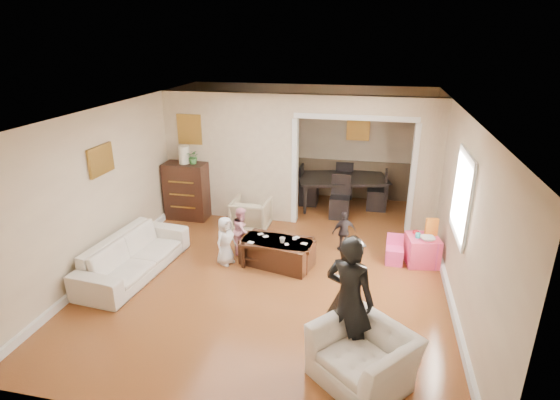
% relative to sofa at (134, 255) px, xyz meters
% --- Properties ---
extents(floor, '(7.00, 7.00, 0.00)m').
position_rel_sofa_xyz_m(floor, '(2.18, 0.86, -0.31)').
color(floor, '#945526').
rests_on(floor, ground).
extents(partition_left, '(2.75, 0.18, 2.60)m').
position_rel_sofa_xyz_m(partition_left, '(0.81, 2.66, 0.99)').
color(partition_left, beige).
rests_on(partition_left, ground).
extents(partition_right, '(0.55, 0.18, 2.60)m').
position_rel_sofa_xyz_m(partition_right, '(4.66, 2.66, 0.99)').
color(partition_right, beige).
rests_on(partition_right, ground).
extents(partition_header, '(2.22, 0.18, 0.35)m').
position_rel_sofa_xyz_m(partition_header, '(3.28, 2.66, 2.11)').
color(partition_header, beige).
rests_on(partition_header, partition_right).
extents(window_pane, '(0.03, 0.95, 1.10)m').
position_rel_sofa_xyz_m(window_pane, '(4.91, 0.46, 1.24)').
color(window_pane, white).
rests_on(window_pane, ground).
extents(framed_art_partition, '(0.45, 0.03, 0.55)m').
position_rel_sofa_xyz_m(framed_art_partition, '(-0.02, 2.56, 1.54)').
color(framed_art_partition, brown).
rests_on(framed_art_partition, partition_left).
extents(framed_art_sofa_wall, '(0.03, 0.55, 0.40)m').
position_rel_sofa_xyz_m(framed_art_sofa_wall, '(-0.53, 0.26, 1.49)').
color(framed_art_sofa_wall, brown).
extents(framed_art_alcove, '(0.45, 0.03, 0.55)m').
position_rel_sofa_xyz_m(framed_art_alcove, '(3.28, 4.30, 1.39)').
color(framed_art_alcove, brown).
extents(sofa, '(1.03, 2.20, 0.62)m').
position_rel_sofa_xyz_m(sofa, '(0.00, 0.00, 0.00)').
color(sofa, '#F1E5D0').
rests_on(sofa, ground).
extents(armchair_back, '(0.70, 0.73, 0.66)m').
position_rel_sofa_xyz_m(armchair_back, '(1.39, 2.01, 0.02)').
color(armchair_back, tan).
rests_on(armchair_back, ground).
extents(armchair_front, '(1.34, 1.33, 0.66)m').
position_rel_sofa_xyz_m(armchair_front, '(3.71, -1.65, 0.02)').
color(armchair_front, '#F1E5D0').
rests_on(armchair_front, ground).
extents(dresser, '(0.87, 0.49, 1.19)m').
position_rel_sofa_xyz_m(dresser, '(-0.08, 2.36, 0.28)').
color(dresser, black).
rests_on(dresser, ground).
extents(table_lamp, '(0.22, 0.22, 0.36)m').
position_rel_sofa_xyz_m(table_lamp, '(-0.08, 2.36, 1.06)').
color(table_lamp, beige).
rests_on(table_lamp, dresser).
extents(potted_plant, '(0.26, 0.23, 0.29)m').
position_rel_sofa_xyz_m(potted_plant, '(0.12, 2.36, 1.03)').
color(potted_plant, '#3A7232').
rests_on(potted_plant, dresser).
extents(coffee_table, '(1.28, 0.85, 0.44)m').
position_rel_sofa_xyz_m(coffee_table, '(2.20, 0.76, -0.09)').
color(coffee_table, '#371D11').
rests_on(coffee_table, ground).
extents(coffee_cup, '(0.11, 0.11, 0.09)m').
position_rel_sofa_xyz_m(coffee_cup, '(2.30, 0.71, 0.17)').
color(coffee_cup, beige).
rests_on(coffee_cup, coffee_table).
extents(play_table, '(0.59, 0.59, 0.49)m').
position_rel_sofa_xyz_m(play_table, '(4.58, 1.31, -0.07)').
color(play_table, '#FF4374').
rests_on(play_table, ground).
extents(cereal_box, '(0.21, 0.10, 0.30)m').
position_rel_sofa_xyz_m(cereal_box, '(4.70, 1.41, 0.33)').
color(cereal_box, yellow).
rests_on(cereal_box, play_table).
extents(cyan_cup, '(0.08, 0.08, 0.08)m').
position_rel_sofa_xyz_m(cyan_cup, '(4.48, 1.26, 0.22)').
color(cyan_cup, '#28CCC8').
rests_on(cyan_cup, play_table).
extents(toy_block, '(0.10, 0.09, 0.05)m').
position_rel_sofa_xyz_m(toy_block, '(4.46, 1.43, 0.20)').
color(toy_block, '#B4161F').
rests_on(toy_block, play_table).
extents(play_bowl, '(0.27, 0.27, 0.06)m').
position_rel_sofa_xyz_m(play_bowl, '(4.63, 1.19, 0.21)').
color(play_bowl, silver).
rests_on(play_bowl, play_table).
extents(dining_table, '(2.15, 1.54, 0.68)m').
position_rel_sofa_xyz_m(dining_table, '(3.04, 3.68, 0.03)').
color(dining_table, black).
rests_on(dining_table, ground).
extents(adult_person, '(0.69, 0.57, 1.62)m').
position_rel_sofa_xyz_m(adult_person, '(3.51, -1.30, 0.50)').
color(adult_person, black).
rests_on(adult_person, ground).
extents(child_kneel_a, '(0.41, 0.48, 0.84)m').
position_rel_sofa_xyz_m(child_kneel_a, '(1.35, 0.61, 0.11)').
color(child_kneel_a, silver).
rests_on(child_kneel_a, ground).
extents(child_kneel_b, '(0.36, 0.45, 0.85)m').
position_rel_sofa_xyz_m(child_kneel_b, '(1.50, 1.06, 0.11)').
color(child_kneel_b, pink).
rests_on(child_kneel_b, ground).
extents(child_toddler, '(0.47, 0.36, 0.74)m').
position_rel_sofa_xyz_m(child_toddler, '(3.25, 1.51, 0.06)').
color(child_toddler, black).
rests_on(child_toddler, ground).
extents(craft_papers, '(0.98, 0.46, 0.00)m').
position_rel_sofa_xyz_m(craft_papers, '(2.22, 0.81, 0.13)').
color(craft_papers, white).
rests_on(craft_papers, coffee_table).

